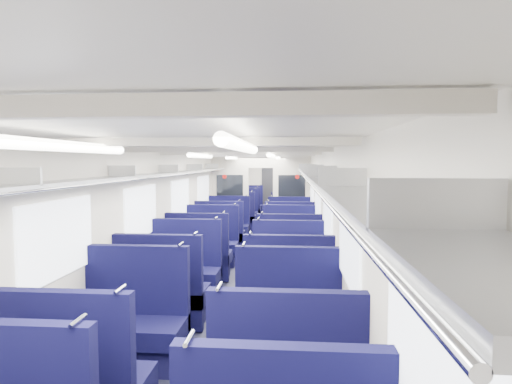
% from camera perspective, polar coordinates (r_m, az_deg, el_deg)
% --- Properties ---
extents(floor, '(2.80, 18.00, 0.01)m').
position_cam_1_polar(floor, '(9.42, -0.66, -9.27)').
color(floor, black).
rests_on(floor, ground).
extents(ceiling, '(2.80, 18.00, 0.01)m').
position_cam_1_polar(ceiling, '(9.17, -0.67, 5.17)').
color(ceiling, silver).
rests_on(ceiling, wall_left).
extents(wall_left, '(0.02, 18.00, 2.35)m').
position_cam_1_polar(wall_left, '(9.45, -9.15, -2.04)').
color(wall_left, beige).
rests_on(wall_left, floor).
extents(dado_left, '(0.03, 17.90, 0.70)m').
position_cam_1_polar(dado_left, '(9.57, -9.00, -6.96)').
color(dado_left, black).
rests_on(dado_left, floor).
extents(wall_right, '(0.02, 18.00, 2.35)m').
position_cam_1_polar(wall_right, '(9.20, 8.06, -2.20)').
color(wall_right, beige).
rests_on(wall_right, floor).
extents(dado_right, '(0.03, 17.90, 0.70)m').
position_cam_1_polar(dado_right, '(9.32, 7.92, -7.25)').
color(dado_right, black).
rests_on(dado_right, floor).
extents(wall_far, '(2.80, 0.02, 2.35)m').
position_cam_1_polar(wall_far, '(18.18, 1.97, 0.88)').
color(wall_far, beige).
rests_on(wall_far, floor).
extents(luggage_rack_left, '(0.36, 17.40, 0.18)m').
position_cam_1_polar(luggage_rack_left, '(9.36, -8.09, 2.80)').
color(luggage_rack_left, '#B2B5BA').
rests_on(luggage_rack_left, wall_left).
extents(luggage_rack_right, '(0.36, 17.40, 0.18)m').
position_cam_1_polar(luggage_rack_right, '(9.14, 6.94, 2.79)').
color(luggage_rack_right, '#B2B5BA').
rests_on(luggage_rack_right, wall_right).
extents(windows, '(2.78, 15.60, 0.75)m').
position_cam_1_polar(windows, '(8.75, -0.94, -0.87)').
color(windows, white).
rests_on(windows, wall_left).
extents(ceiling_fittings, '(2.70, 16.06, 0.11)m').
position_cam_1_polar(ceiling_fittings, '(8.91, -0.82, 4.82)').
color(ceiling_fittings, beige).
rests_on(ceiling_fittings, ceiling).
extents(end_door, '(0.75, 0.06, 2.00)m').
position_cam_1_polar(end_door, '(18.13, 1.96, 0.32)').
color(end_door, black).
rests_on(end_door, floor).
extents(bulkhead, '(2.80, 0.10, 2.35)m').
position_cam_1_polar(bulkhead, '(12.15, 0.63, -0.39)').
color(bulkhead, beige).
rests_on(bulkhead, floor).
extents(seat_6, '(1.15, 0.64, 1.28)m').
position_cam_1_polar(seat_6, '(5.00, -16.02, -16.85)').
color(seat_6, black).
rests_on(seat_6, floor).
extents(seat_7, '(1.15, 0.64, 1.28)m').
position_cam_1_polar(seat_7, '(4.77, 4.28, -17.76)').
color(seat_7, black).
rests_on(seat_7, floor).
extents(seat_8, '(1.15, 0.64, 1.28)m').
position_cam_1_polar(seat_8, '(5.93, -12.37, -13.43)').
color(seat_8, black).
rests_on(seat_8, floor).
extents(seat_9, '(1.15, 0.64, 1.28)m').
position_cam_1_polar(seat_9, '(5.77, 4.36, -13.85)').
color(seat_9, black).
rests_on(seat_9, floor).
extents(seat_10, '(1.15, 0.64, 1.28)m').
position_cam_1_polar(seat_10, '(7.01, -9.54, -10.66)').
color(seat_10, black).
rests_on(seat_10, floor).
extents(seat_11, '(1.15, 0.64, 1.28)m').
position_cam_1_polar(seat_11, '(6.78, 4.41, -11.11)').
color(seat_11, black).
rests_on(seat_11, floor).
extents(seat_12, '(1.15, 0.64, 1.28)m').
position_cam_1_polar(seat_12, '(8.06, -7.59, -8.70)').
color(seat_12, black).
rests_on(seat_12, floor).
extents(seat_13, '(1.15, 0.64, 1.28)m').
position_cam_1_polar(seat_13, '(7.87, 4.44, -8.98)').
color(seat_13, black).
rests_on(seat_13, floor).
extents(seat_14, '(1.15, 0.64, 1.28)m').
position_cam_1_polar(seat_14, '(9.19, -6.01, -7.10)').
color(seat_14, black).
rests_on(seat_14, floor).
extents(seat_15, '(1.15, 0.64, 1.28)m').
position_cam_1_polar(seat_15, '(9.14, 4.47, -7.16)').
color(seat_15, black).
rests_on(seat_15, floor).
extents(seat_16, '(1.15, 0.64, 1.28)m').
position_cam_1_polar(seat_16, '(10.34, -4.79, -5.86)').
color(seat_16, black).
rests_on(seat_16, floor).
extents(seat_17, '(1.15, 0.64, 1.28)m').
position_cam_1_polar(seat_17, '(10.18, 4.49, -6.01)').
color(seat_17, black).
rests_on(seat_17, floor).
extents(seat_18, '(1.15, 0.64, 1.28)m').
position_cam_1_polar(seat_18, '(11.57, -3.76, -4.79)').
color(seat_18, black).
rests_on(seat_18, floor).
extents(seat_19, '(1.15, 0.64, 1.28)m').
position_cam_1_polar(seat_19, '(11.28, 4.51, -5.03)').
color(seat_19, black).
rests_on(seat_19, floor).
extents(seat_20, '(1.15, 0.64, 1.28)m').
position_cam_1_polar(seat_20, '(13.43, -2.58, -3.57)').
color(seat_20, black).
rests_on(seat_20, floor).
extents(seat_21, '(1.15, 0.64, 1.28)m').
position_cam_1_polar(seat_21, '(13.31, 4.53, -3.65)').
color(seat_21, black).
rests_on(seat_21, floor).
extents(seat_22, '(1.15, 0.64, 1.28)m').
position_cam_1_polar(seat_22, '(14.55, -2.01, -2.98)').
color(seat_22, black).
rests_on(seat_22, floor).
extents(seat_23, '(1.15, 0.64, 1.28)m').
position_cam_1_polar(seat_23, '(14.56, 4.55, -2.98)').
color(seat_23, black).
rests_on(seat_23, floor).
extents(seat_24, '(1.15, 0.64, 1.28)m').
position_cam_1_polar(seat_24, '(15.68, -1.53, -2.48)').
color(seat_24, black).
rests_on(seat_24, floor).
extents(seat_25, '(1.15, 0.64, 1.28)m').
position_cam_1_polar(seat_25, '(15.74, 4.55, -2.46)').
color(seat_25, black).
rests_on(seat_25, floor).
extents(seat_26, '(1.15, 0.64, 1.28)m').
position_cam_1_polar(seat_26, '(16.87, -1.09, -2.02)').
color(seat_26, black).
rests_on(seat_26, floor).
extents(seat_27, '(1.15, 0.64, 1.28)m').
position_cam_1_polar(seat_27, '(16.71, 4.56, -2.09)').
color(seat_27, black).
rests_on(seat_27, floor).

